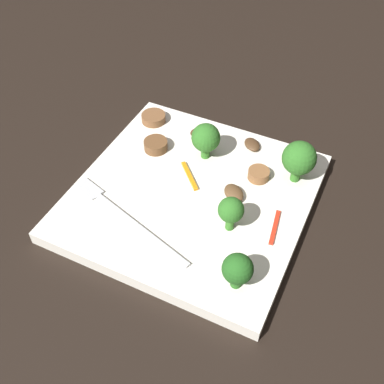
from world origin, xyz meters
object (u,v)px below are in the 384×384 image
sausage_slice_0 (156,145)px  mushroom_1 (234,193)px  mushroom_2 (199,133)px  pepper_strip_0 (189,176)px  sausage_slice_1 (259,174)px  broccoli_floret_0 (206,138)px  mushroom_0 (252,144)px  plate (192,197)px  pepper_strip_1 (275,227)px  fork (121,214)px  broccoli_floret_2 (299,159)px  broccoli_floret_3 (238,270)px  sausage_slice_2 (154,118)px  broccoli_floret_1 (231,211)px

sausage_slice_0 → mushroom_1: 0.13m
mushroom_2 → pepper_strip_0: size_ratio=0.48×
sausage_slice_1 → pepper_strip_0: (0.08, 0.04, -0.00)m
broccoli_floret_0 → mushroom_0: 0.07m
plate → sausage_slice_1: 0.09m
mushroom_0 → pepper_strip_1: 0.14m
mushroom_1 → pepper_strip_0: mushroom_1 is taller
broccoli_floret_0 → sausage_slice_1: 0.08m
mushroom_1 → broccoli_floret_0: bearing=-39.7°
mushroom_1 → mushroom_2: size_ratio=1.24×
sausage_slice_0 → mushroom_0: sausage_slice_0 is taller
fork → broccoli_floret_2: bearing=-121.7°
broccoli_floret_3 → mushroom_2: broccoli_floret_3 is taller
sausage_slice_0 → mushroom_0: 0.13m
plate → sausage_slice_1: sausage_slice_1 is taller
plate → broccoli_floret_0: bearing=-79.4°
broccoli_floret_3 → sausage_slice_1: broccoli_floret_3 is taller
plate → sausage_slice_0: (0.08, -0.05, 0.01)m
plate → pepper_strip_0: bearing=-57.4°
mushroom_2 → sausage_slice_2: bearing=-2.5°
broccoli_floret_0 → mushroom_1: bearing=140.3°
fork → pepper_strip_0: size_ratio=3.55×
pepper_strip_1 → fork: bearing=19.5°
broccoli_floret_1 → pepper_strip_1: 0.06m
pepper_strip_0 → pepper_strip_1: 0.12m
pepper_strip_1 → broccoli_floret_2: bearing=-88.0°
fork → broccoli_floret_3: 0.16m
broccoli_floret_1 → fork: bearing=17.2°
broccoli_floret_0 → pepper_strip_1: size_ratio=1.01×
broccoli_floret_0 → broccoli_floret_2: 0.12m
sausage_slice_1 → pepper_strip_0: sausage_slice_1 is taller
sausage_slice_0 → mushroom_0: size_ratio=1.16×
broccoli_floret_0 → mushroom_2: (0.02, -0.03, -0.02)m
broccoli_floret_2 → pepper_strip_1: bearing=92.0°
broccoli_floret_0 → broccoli_floret_2: (-0.12, -0.01, 0.00)m
mushroom_2 → pepper_strip_1: size_ratio=0.49×
sausage_slice_1 → mushroom_2: size_ratio=1.11×
broccoli_floret_1 → sausage_slice_0: 0.16m
plate → sausage_slice_0: 0.09m
plate → mushroom_1: size_ratio=9.13×
broccoli_floret_2 → mushroom_1: (0.06, 0.06, -0.03)m
mushroom_1 → mushroom_2: bearing=-44.2°
broccoli_floret_3 → sausage_slice_1: size_ratio=1.63×
broccoli_floret_1 → mushroom_1: size_ratio=1.51×
fork → mushroom_1: 0.13m
pepper_strip_0 → broccoli_floret_2: bearing=-156.0°
plate → mushroom_1: bearing=-162.4°
broccoli_floret_1 → broccoli_floret_3: 0.07m
plate → fork: size_ratio=1.53×
sausage_slice_2 → broccoli_floret_3: bearing=136.1°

